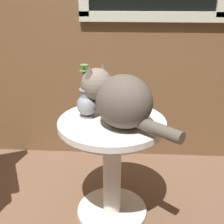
{
  "coord_description": "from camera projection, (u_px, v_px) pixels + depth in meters",
  "views": [
    {
      "loc": [
        0.29,
        -1.39,
        1.33
      ],
      "look_at": [
        0.2,
        0.12,
        0.68
      ],
      "focal_mm": 48.83,
      "sensor_mm": 36.0,
      "label": 1
    }
  ],
  "objects": [
    {
      "name": "cat",
      "position": [
        120.0,
        99.0,
        1.56
      ],
      "size": [
        0.52,
        0.47,
        0.3
      ],
      "color": "brown",
      "rests_on": "wicker_side_table"
    },
    {
      "name": "pewter_vase_with_ivy",
      "position": [
        87.0,
        102.0,
        1.68
      ],
      "size": [
        0.12,
        0.12,
        0.29
      ],
      "color": "gray",
      "rests_on": "wicker_side_table"
    },
    {
      "name": "wicker_side_table",
      "position": [
        112.0,
        150.0,
        1.73
      ],
      "size": [
        0.59,
        0.59,
        0.63
      ],
      "color": "silver",
      "rests_on": "ground_plane"
    }
  ]
}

